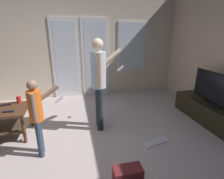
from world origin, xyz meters
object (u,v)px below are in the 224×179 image
(cup_near_edge, at_px, (19,100))
(dvd_remote_slim, at_px, (6,105))
(backpack, at_px, (128,177))
(flat_screen_tv, at_px, (216,89))
(person_child, at_px, (37,112))
(person_adult, at_px, (99,77))
(loose_keyboard, at_px, (156,142))
(tv_remote_black, at_px, (8,111))
(tv_stand, at_px, (211,114))

(cup_near_edge, relative_size, dvd_remote_slim, 0.70)
(backpack, bearing_deg, flat_screen_tv, 27.05)
(person_child, xyz_separation_m, cup_near_edge, (-0.47, 0.87, -0.11))
(person_adult, xyz_separation_m, loose_keyboard, (0.80, -0.69, -0.96))
(person_adult, distance_m, dvd_remote_slim, 1.70)
(backpack, distance_m, loose_keyboard, 0.98)
(loose_keyboard, relative_size, tv_remote_black, 2.69)
(person_adult, bearing_deg, backpack, -85.79)
(person_child, bearing_deg, flat_screen_tv, 4.07)
(loose_keyboard, xyz_separation_m, cup_near_edge, (-2.22, 1.01, 0.55))
(flat_screen_tv, xyz_separation_m, tv_remote_black, (-3.61, 0.27, -0.19))
(backpack, distance_m, tv_remote_black, 2.09)
(tv_stand, relative_size, dvd_remote_slim, 10.09)
(person_child, xyz_separation_m, tv_remote_black, (-0.53, 0.49, -0.16))
(flat_screen_tv, xyz_separation_m, backpack, (-2.03, -1.03, -0.59))
(person_adult, bearing_deg, person_child, -149.94)
(person_child, height_order, cup_near_edge, person_child)
(person_child, relative_size, loose_keyboard, 2.46)
(tv_remote_black, bearing_deg, person_adult, 8.70)
(cup_near_edge, bearing_deg, person_adult, -12.53)
(backpack, distance_m, dvd_remote_slim, 2.38)
(flat_screen_tv, relative_size, cup_near_edge, 8.85)
(person_adult, height_order, cup_near_edge, person_adult)
(loose_keyboard, height_order, tv_remote_black, tv_remote_black)
(tv_remote_black, height_order, dvd_remote_slim, same)
(loose_keyboard, bearing_deg, cup_near_edge, 155.61)
(person_child, relative_size, cup_near_edge, 9.40)
(tv_stand, bearing_deg, dvd_remote_slim, 171.26)
(flat_screen_tv, relative_size, backpack, 3.20)
(person_adult, bearing_deg, tv_remote_black, -177.50)
(dvd_remote_slim, bearing_deg, cup_near_edge, 11.86)
(person_adult, height_order, dvd_remote_slim, person_adult)
(backpack, bearing_deg, tv_stand, 26.95)
(backpack, distance_m, cup_near_edge, 2.31)
(loose_keyboard, bearing_deg, dvd_remote_slim, 158.91)
(flat_screen_tv, relative_size, person_adult, 0.65)
(tv_stand, height_order, flat_screen_tv, flat_screen_tv)
(cup_near_edge, height_order, tv_remote_black, cup_near_edge)
(person_adult, relative_size, loose_keyboard, 3.54)
(person_child, relative_size, tv_remote_black, 6.62)
(person_adult, bearing_deg, tv_stand, -8.95)
(tv_stand, relative_size, backpack, 5.17)
(loose_keyboard, bearing_deg, flat_screen_tv, 15.15)
(person_child, bearing_deg, cup_near_edge, 118.38)
(person_child, bearing_deg, backpack, -37.78)
(tv_stand, xyz_separation_m, person_adult, (-2.13, 0.34, 0.77))
(dvd_remote_slim, bearing_deg, flat_screen_tv, -17.86)
(backpack, bearing_deg, cup_near_edge, 132.11)
(person_child, relative_size, dvd_remote_slim, 6.62)
(backpack, xyz_separation_m, dvd_remote_slim, (-1.72, 1.61, 0.40))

